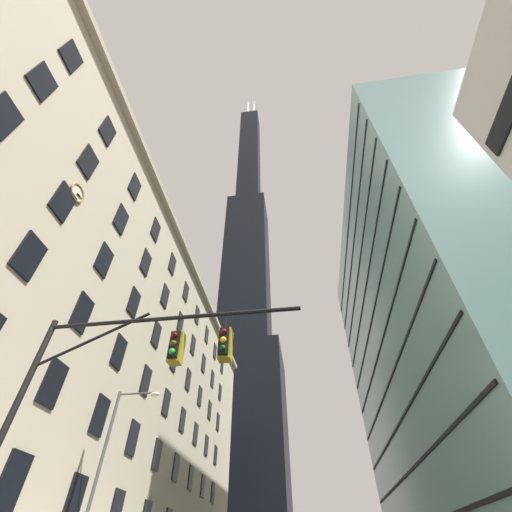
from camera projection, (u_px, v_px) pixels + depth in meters
name	position (u px, v px, depth m)	size (l,w,h in m)	color
station_building	(94.00, 382.00, 33.46)	(16.70, 58.71, 29.81)	#BCAF93
dark_skyscraper	(246.00, 299.00, 114.53)	(22.30, 22.30, 229.14)	black
glass_office_midrise	(441.00, 333.00, 40.64)	(15.81, 43.64, 44.40)	gray
traffic_signal_mast	(130.00, 375.00, 10.25)	(8.94, 0.63, 7.75)	black
street_lamppost	(107.00, 462.00, 17.36)	(2.57, 0.32, 8.82)	#47474C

